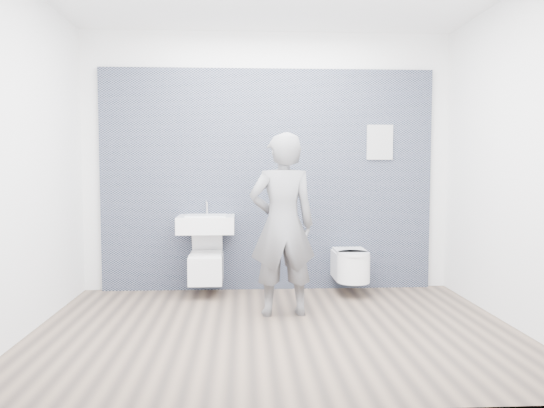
{
  "coord_description": "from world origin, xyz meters",
  "views": [
    {
      "loc": [
        -0.27,
        -4.31,
        1.34
      ],
      "look_at": [
        0.0,
        0.6,
        1.0
      ],
      "focal_mm": 35.0,
      "sensor_mm": 36.0,
      "label": 1
    }
  ],
  "objects": [
    {
      "name": "info_placard",
      "position": [
        1.22,
        1.43,
        0.0
      ],
      "size": [
        0.28,
        0.03,
        0.38
      ],
      "primitive_type": "cube",
      "color": "silver",
      "rests_on": "ground"
    },
    {
      "name": "ground",
      "position": [
        0.0,
        0.0,
        0.0
      ],
      "size": [
        4.0,
        4.0,
        0.0
      ],
      "primitive_type": "plane",
      "color": "brown",
      "rests_on": "ground"
    },
    {
      "name": "washbasin",
      "position": [
        -0.66,
        1.22,
        0.75
      ],
      "size": [
        0.59,
        0.44,
        0.44
      ],
      "color": "white",
      "rests_on": "ground"
    },
    {
      "name": "visitor",
      "position": [
        0.08,
        0.43,
        0.82
      ],
      "size": [
        0.64,
        0.45,
        1.65
      ],
      "primitive_type": "imported",
      "rotation": [
        0.0,
        0.0,
        3.24
      ],
      "color": "slate",
      "rests_on": "ground"
    },
    {
      "name": "room_shell",
      "position": [
        0.0,
        0.0,
        1.74
      ],
      "size": [
        4.0,
        4.0,
        4.0
      ],
      "color": "silver",
      "rests_on": "ground"
    },
    {
      "name": "toilet_rounded",
      "position": [
        0.86,
        1.15,
        0.31
      ],
      "size": [
        0.34,
        0.58,
        0.32
      ],
      "color": "white",
      "rests_on": "ground"
    },
    {
      "name": "tile_wall",
      "position": [
        0.0,
        1.47,
        0.0
      ],
      "size": [
        3.6,
        0.06,
        2.4
      ],
      "primitive_type": "cube",
      "color": "black",
      "rests_on": "ground"
    },
    {
      "name": "toilet_square",
      "position": [
        -0.66,
        1.2,
        0.31
      ],
      "size": [
        0.34,
        0.5,
        0.65
      ],
      "color": "white",
      "rests_on": "ground"
    }
  ]
}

